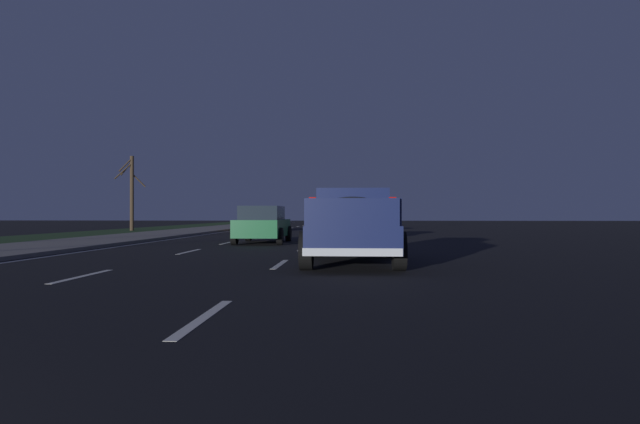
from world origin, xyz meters
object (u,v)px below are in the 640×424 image
at_px(pickup_truck, 353,223).
at_px(sedan_white, 353,223).
at_px(sedan_tan, 255,220).
at_px(sedan_green, 263,224).
at_px(sedan_black, 350,220).
at_px(bare_tree_far, 131,191).

height_order(pickup_truck, sedan_white, pickup_truck).
relative_size(pickup_truck, sedan_tan, 1.22).
distance_m(sedan_green, sedan_black, 15.34).
bearing_deg(sedan_white, pickup_truck, 179.85).
distance_m(pickup_truck, bare_tree_far, 30.14).
height_order(sedan_black, bare_tree_far, bare_tree_far).
bearing_deg(bare_tree_far, pickup_truck, -147.52).
distance_m(sedan_tan, bare_tree_far, 9.62).
xyz_separation_m(pickup_truck, bare_tree_far, (25.37, 16.15, 1.94)).
height_order(pickup_truck, bare_tree_far, bare_tree_far).
distance_m(pickup_truck, sedan_tan, 25.38).
bearing_deg(sedan_green, bare_tree_far, 37.14).
distance_m(sedan_tan, sedan_black, 6.71).
bearing_deg(sedan_white, sedan_black, 0.93).
xyz_separation_m(pickup_truck, sedan_black, (23.89, 0.13, -0.20)).
relative_size(sedan_tan, bare_tree_far, 0.81).
xyz_separation_m(sedan_white, sedan_green, (-4.71, 3.78, 0.00)).
relative_size(sedan_green, bare_tree_far, 0.81).
height_order(sedan_white, sedan_tan, same).
relative_size(sedan_green, sedan_black, 1.00).
bearing_deg(sedan_white, bare_tree_far, 54.19).
bearing_deg(sedan_tan, sedan_white, -147.48).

